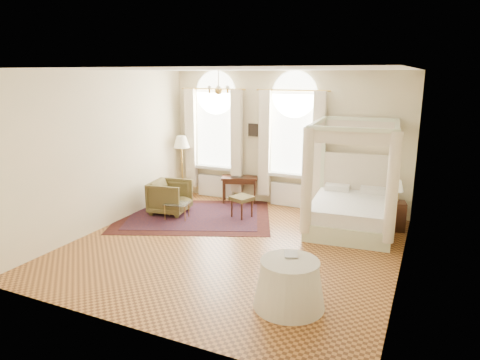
# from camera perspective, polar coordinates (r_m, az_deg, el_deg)

# --- Properties ---
(ground) EXTENTS (6.00, 6.00, 0.00)m
(ground) POSITION_cam_1_polar(r_m,az_deg,el_deg) (8.32, -0.92, -8.84)
(ground) COLOR #A96C31
(ground) RESTS_ON ground
(room_walls) EXTENTS (6.00, 6.00, 6.00)m
(room_walls) POSITION_cam_1_polar(r_m,az_deg,el_deg) (7.76, -0.98, 4.75)
(room_walls) COLOR beige
(room_walls) RESTS_ON ground
(window_left) EXTENTS (1.62, 0.27, 3.29)m
(window_left) POSITION_cam_1_polar(r_m,az_deg,el_deg) (11.22, -3.40, 5.06)
(window_left) COLOR white
(window_left) RESTS_ON room_walls
(window_right) EXTENTS (1.62, 0.27, 3.29)m
(window_right) POSITION_cam_1_polar(r_m,az_deg,el_deg) (10.41, 6.89, 4.29)
(window_right) COLOR white
(window_right) RESTS_ON room_walls
(chandelier) EXTENTS (0.51, 0.45, 0.50)m
(chandelier) POSITION_cam_1_polar(r_m,az_deg,el_deg) (9.14, -2.89, 11.97)
(chandelier) COLOR #B88F3D
(chandelier) RESTS_ON room_walls
(wall_pictures) EXTENTS (2.54, 0.03, 0.39)m
(wall_pictures) POSITION_cam_1_polar(r_m,az_deg,el_deg) (10.48, 6.53, 6.59)
(wall_pictures) COLOR black
(wall_pictures) RESTS_ON room_walls
(canopy_bed) EXTENTS (1.91, 2.26, 2.29)m
(canopy_bed) POSITION_cam_1_polar(r_m,az_deg,el_deg) (9.29, 14.57, -3.40)
(canopy_bed) COLOR beige
(canopy_bed) RESTS_ON ground
(nightstand) EXTENTS (0.51, 0.48, 0.62)m
(nightstand) POSITION_cam_1_polar(r_m,az_deg,el_deg) (9.64, 19.84, -4.49)
(nightstand) COLOR #391C0F
(nightstand) RESTS_ON ground
(nightstand_lamp) EXTENTS (0.31, 0.31, 0.45)m
(nightstand_lamp) POSITION_cam_1_polar(r_m,az_deg,el_deg) (9.55, 20.12, -0.88)
(nightstand_lamp) COLOR #B88F3D
(nightstand_lamp) RESTS_ON nightstand
(writing_desk) EXTENTS (1.01, 0.76, 0.68)m
(writing_desk) POSITION_cam_1_polar(r_m,az_deg,el_deg) (10.91, -0.08, -0.05)
(writing_desk) COLOR #391C0F
(writing_desk) RESTS_ON ground
(laptop) EXTENTS (0.34, 0.24, 0.02)m
(laptop) POSITION_cam_1_polar(r_m,az_deg,el_deg) (10.80, -0.33, 0.42)
(laptop) COLOR black
(laptop) RESTS_ON writing_desk
(stool) EXTENTS (0.57, 0.57, 0.50)m
(stool) POSITION_cam_1_polar(r_m,az_deg,el_deg) (9.79, 0.25, -2.67)
(stool) COLOR #433A1C
(stool) RESTS_ON ground
(armchair) EXTENTS (0.98, 0.96, 0.78)m
(armchair) POSITION_cam_1_polar(r_m,az_deg,el_deg) (10.24, -9.31, -2.26)
(armchair) COLOR #4D4321
(armchair) RESTS_ON ground
(coffee_table) EXTENTS (0.62, 0.51, 0.37)m
(coffee_table) POSITION_cam_1_polar(r_m,az_deg,el_deg) (9.82, -8.44, -3.29)
(coffee_table) COLOR silver
(coffee_table) RESTS_ON ground
(floor_lamp) EXTENTS (0.42, 0.42, 1.65)m
(floor_lamp) POSITION_cam_1_polar(r_m,az_deg,el_deg) (11.34, -7.80, 4.65)
(floor_lamp) COLOR #B88F3D
(floor_lamp) RESTS_ON ground
(oriental_rug) EXTENTS (4.19, 3.66, 0.01)m
(oriental_rug) POSITION_cam_1_polar(r_m,az_deg,el_deg) (10.04, -6.18, -4.79)
(oriental_rug) COLOR #451910
(oriental_rug) RESTS_ON ground
(side_table) EXTENTS (1.02, 1.02, 0.70)m
(side_table) POSITION_cam_1_polar(r_m,az_deg,el_deg) (6.25, 6.59, -13.61)
(side_table) COLOR beige
(side_table) RESTS_ON ground
(book) EXTENTS (0.27, 0.30, 0.02)m
(book) POSITION_cam_1_polar(r_m,az_deg,el_deg) (6.27, 5.93, -9.80)
(book) COLOR black
(book) RESTS_ON side_table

